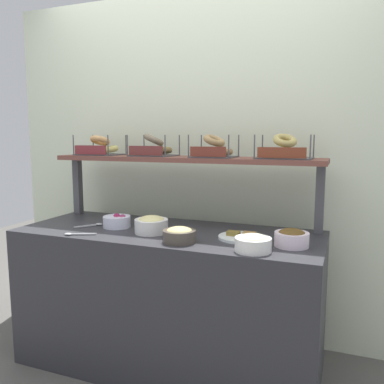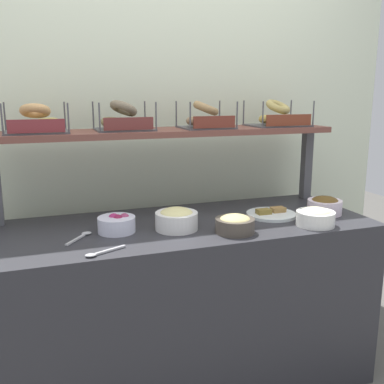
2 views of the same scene
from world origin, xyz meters
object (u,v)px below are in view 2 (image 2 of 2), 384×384
(bowl_egg_salad, at_px, (176,219))
(bowl_scallion_spread, at_px, (316,217))
(serving_spoon_by_edge, at_px, (82,236))
(bagel_basket_everything, at_px, (206,119))
(bowl_hummus, at_px, (235,224))
(bagel_basket_plain, at_px, (36,123))
(bowl_chocolate_spread, at_px, (325,205))
(bagel_basket_poppy, at_px, (124,120))
(serving_plate_white, at_px, (271,214))
(bowl_beet_salad, at_px, (117,224))
(bagel_basket_sesame, at_px, (278,117))
(serving_spoon_near_plate, at_px, (100,253))

(bowl_egg_salad, relative_size, bowl_scallion_spread, 1.08)
(serving_spoon_by_edge, relative_size, bagel_basket_everything, 0.53)
(bowl_hummus, bearing_deg, bagel_basket_plain, 149.31)
(bowl_egg_salad, relative_size, serving_spoon_by_edge, 1.33)
(serving_spoon_by_edge, distance_m, bagel_basket_plain, 0.59)
(bowl_scallion_spread, bearing_deg, bagel_basket_everything, 126.68)
(bowl_chocolate_spread, xyz_separation_m, bagel_basket_poppy, (-0.96, 0.36, 0.43))
(bagel_basket_everything, bearing_deg, bowl_chocolate_spread, -32.11)
(bowl_hummus, xyz_separation_m, serving_plate_white, (0.29, 0.19, -0.03))
(bowl_beet_salad, bearing_deg, serving_plate_white, 0.32)
(bowl_chocolate_spread, bearing_deg, bagel_basket_everything, 147.89)
(bowl_scallion_spread, bearing_deg, bowl_chocolate_spread, 44.07)
(bowl_scallion_spread, bearing_deg, serving_plate_white, 117.89)
(bagel_basket_sesame, bearing_deg, bowl_scallion_spread, -97.28)
(bowl_egg_salad, distance_m, serving_plate_white, 0.53)
(serving_plate_white, xyz_separation_m, bagel_basket_poppy, (-0.68, 0.30, 0.47))
(serving_spoon_near_plate, relative_size, bagel_basket_plain, 0.59)
(bowl_hummus, relative_size, bagel_basket_poppy, 0.61)
(bowl_hummus, distance_m, bagel_basket_sesame, 0.80)
(bowl_hummus, xyz_separation_m, bagel_basket_everything, (0.04, 0.47, 0.44))
(bowl_egg_salad, xyz_separation_m, bagel_basket_plain, (-0.58, 0.35, 0.43))
(bagel_basket_plain, xyz_separation_m, bagel_basket_everything, (0.85, -0.01, 0.00))
(bowl_scallion_spread, bearing_deg, bowl_hummus, 176.10)
(bowl_egg_salad, xyz_separation_m, bowl_chocolate_spread, (0.80, 0.00, -0.00))
(bowl_chocolate_spread, height_order, bagel_basket_everything, bagel_basket_everything)
(bowl_egg_salad, distance_m, bagel_basket_sesame, 0.89)
(bowl_beet_salad, xyz_separation_m, bagel_basket_poppy, (0.10, 0.31, 0.44))
(bowl_scallion_spread, bearing_deg, bagel_basket_sesame, 82.72)
(bowl_chocolate_spread, bearing_deg, serving_plate_white, 168.62)
(bowl_chocolate_spread, xyz_separation_m, bowl_hummus, (-0.57, -0.13, -0.00))
(bowl_hummus, bearing_deg, bowl_chocolate_spread, 13.06)
(serving_spoon_by_edge, bearing_deg, bowl_scallion_spread, -9.70)
(bagel_basket_sesame, bearing_deg, bowl_beet_salad, -163.42)
(bowl_egg_salad, height_order, bowl_chocolate_spread, bowl_egg_salad)
(serving_spoon_near_plate, bearing_deg, bagel_basket_poppy, 68.87)
(bowl_hummus, distance_m, bagel_basket_poppy, 0.77)
(serving_spoon_by_edge, bearing_deg, bowl_egg_salad, -3.13)
(bowl_hummus, relative_size, serving_plate_white, 0.70)
(bowl_hummus, bearing_deg, serving_spoon_near_plate, -172.64)
(bagel_basket_plain, bearing_deg, bowl_beet_salad, -43.63)
(bowl_scallion_spread, xyz_separation_m, bagel_basket_sesame, (0.06, 0.50, 0.44))
(bowl_scallion_spread, bearing_deg, bowl_egg_salad, 166.06)
(bowl_chocolate_spread, xyz_separation_m, serving_spoon_by_edge, (-1.23, 0.02, -0.04))
(serving_spoon_by_edge, bearing_deg, bowl_hummus, -13.18)
(bowl_hummus, bearing_deg, bagel_basket_everything, 85.53)
(bowl_egg_salad, distance_m, bowl_beet_salad, 0.27)
(serving_plate_white, distance_m, bagel_basket_sesame, 0.58)
(bowl_egg_salad, distance_m, bagel_basket_poppy, 0.58)
(bowl_chocolate_spread, bearing_deg, bagel_basket_poppy, 159.63)
(serving_plate_white, bearing_deg, bagel_basket_poppy, 156.22)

